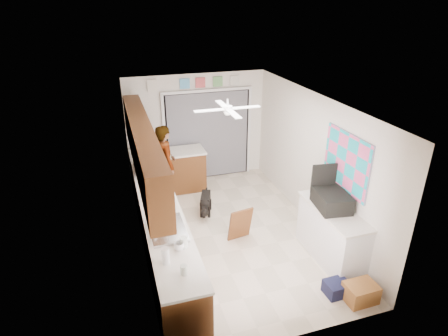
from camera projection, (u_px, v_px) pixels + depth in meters
floor at (230, 232)px, 7.01m from camera, size 5.00×5.00×0.00m
ceiling at (231, 101)px, 5.97m from camera, size 5.00×5.00×0.00m
wall_back at (197, 128)px, 8.66m from camera, size 3.20×0.00×3.20m
wall_front at (299, 260)px, 4.32m from camera, size 3.20×0.00×3.20m
wall_left at (137, 184)px, 6.06m from camera, size 0.00×5.00×5.00m
wall_right at (313, 161)px, 6.92m from camera, size 0.00×5.00×5.00m
left_base_cabinets at (159, 223)px, 6.47m from camera, size 0.60×4.80×0.90m
left_countertop at (158, 199)px, 6.28m from camera, size 0.62×4.80×0.04m
upper_cabinets at (143, 147)px, 6.04m from camera, size 0.32×4.00×0.80m
sink_basin at (168, 230)px, 5.39m from camera, size 0.50×0.76×0.06m
faucet at (154, 226)px, 5.30m from camera, size 0.03×0.03×0.22m
peninsula_base at (182, 171)px, 8.42m from camera, size 1.00×0.60×0.90m
peninsula_top at (181, 151)px, 8.23m from camera, size 1.04×0.64×0.04m
back_opening_recess at (208, 136)px, 8.78m from camera, size 2.00×0.06×2.10m
curtain_panel at (208, 136)px, 8.75m from camera, size 1.90×0.03×2.05m
door_trim_left at (165, 141)px, 8.48m from camera, size 0.06×0.04×2.10m
door_trim_right at (249, 132)px, 9.03m from camera, size 0.06×0.04×2.10m
door_trim_head at (207, 91)px, 8.31m from camera, size 2.10×0.04×0.06m
header_frame_1 at (185, 84)px, 8.13m from camera, size 0.22×0.02×0.22m
header_frame_2 at (200, 83)px, 8.22m from camera, size 0.22×0.02×0.22m
header_frame_3 at (218, 82)px, 8.33m from camera, size 0.22×0.02×0.22m
header_frame_4 at (235, 80)px, 8.44m from camera, size 0.22×0.02×0.22m
route66_sign at (152, 86)px, 7.94m from camera, size 0.22×0.02×0.26m
right_counter_base at (331, 235)px, 6.15m from camera, size 0.50×1.40×0.90m
right_counter_top at (334, 211)px, 5.95m from camera, size 0.54×1.44×0.04m
abstract_painting at (346, 162)px, 5.88m from camera, size 0.03×1.15×0.95m
ceiling_fan at (228, 109)px, 6.22m from camera, size 1.14×1.14×0.24m
microwave at (151, 164)px, 7.19m from camera, size 0.42×0.59×0.31m
cup at (179, 246)px, 4.97m from camera, size 0.15×0.15×0.11m
jar_a at (184, 242)px, 5.01m from camera, size 0.13×0.13×0.16m
jar_b at (184, 270)px, 4.53m from camera, size 0.09×0.09×0.13m
paper_towel_roll at (165, 256)px, 4.70m from camera, size 0.14×0.14×0.22m
suitcase at (332, 200)px, 5.94m from camera, size 0.56×0.69×0.27m
suitcase_rim at (331, 206)px, 5.99m from camera, size 0.52×0.63×0.02m
suitcase_lid at (324, 178)px, 6.09m from camera, size 0.42×0.09×0.50m
cardboard_box at (361, 293)px, 5.38m from camera, size 0.46×0.35×0.28m
navy_crate at (337, 288)px, 5.51m from camera, size 0.35×0.30×0.21m
cabinet_door_panel at (240, 224)px, 6.66m from camera, size 0.46×0.24×0.65m
man at (166, 165)px, 7.76m from camera, size 0.48×0.66×1.70m
dog at (206, 203)px, 7.53m from camera, size 0.45×0.66×0.48m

